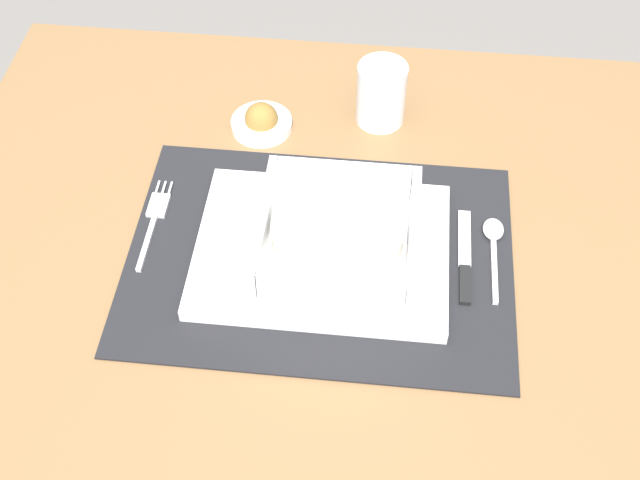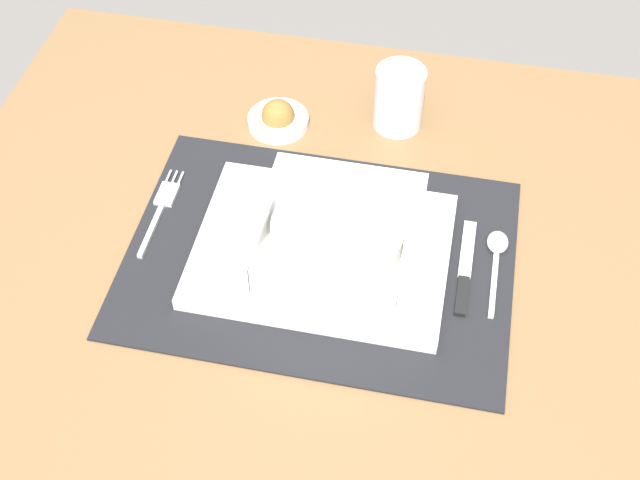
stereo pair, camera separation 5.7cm
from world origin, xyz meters
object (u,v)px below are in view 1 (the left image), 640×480
butter_knife (465,262)px  bread_knife (441,280)px  fork (155,217)px  spoon (493,238)px  dining_table (337,303)px  drinking_glass (381,97)px  porridge_bowl (338,236)px  condiment_saucer (262,121)px

butter_knife → bread_knife: 0.04m
fork → spoon: 0.39m
dining_table → drinking_glass: drinking_glass is taller
porridge_bowl → bread_knife: (0.11, -0.02, -0.03)m
bread_knife → drinking_glass: drinking_glass is taller
butter_knife → dining_table: bearing=176.1°
porridge_bowl → bread_knife: size_ratio=1.28×
fork → condiment_saucer: size_ratio=1.75×
bread_knife → porridge_bowl: bearing=173.6°
dining_table → bread_knife: (0.12, -0.03, 0.11)m
dining_table → condiment_saucer: condiment_saucer is taller
porridge_bowl → spoon: porridge_bowl is taller
dining_table → butter_knife: butter_knife is taller
fork → drinking_glass: size_ratio=1.65×
butter_knife → drinking_glass: bearing=113.4°
dining_table → fork: size_ratio=7.04×
dining_table → drinking_glass: bearing=81.5°
fork → bread_knife: bread_knife is taller
dining_table → bread_knife: bearing=-16.2°
fork → spoon: size_ratio=1.15×
drinking_glass → condiment_saucer: 0.15m
spoon → butter_knife: bearing=-134.6°
butter_knife → drinking_glass: size_ratio=1.60×
porridge_bowl → bread_knife: 0.12m
spoon → drinking_glass: (-0.14, 0.20, 0.03)m
bread_knife → drinking_glass: bearing=111.2°
fork → condiment_saucer: condiment_saucer is taller
fork → butter_knife: (0.35, -0.03, 0.00)m
dining_table → butter_knife: bearing=-2.5°
dining_table → condiment_saucer: size_ratio=12.33×
dining_table → fork: bearing=173.6°
butter_knife → drinking_glass: drinking_glass is taller
butter_knife → condiment_saucer: condiment_saucer is taller
spoon → condiment_saucer: size_ratio=1.52×
butter_knife → porridge_bowl: bearing=-178.5°
porridge_bowl → fork: bearing=170.2°
fork → drinking_glass: (0.25, 0.20, 0.03)m
fork → butter_knife: bearing=-6.9°
dining_table → porridge_bowl: bearing=-86.7°
dining_table → butter_knife: 0.18m
drinking_glass → condiment_saucer: drinking_glass is taller
porridge_bowl → fork: (-0.21, 0.04, -0.04)m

